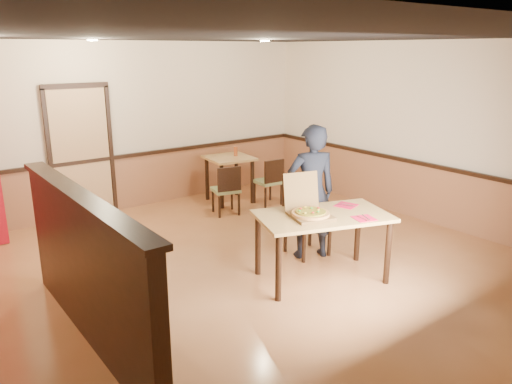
% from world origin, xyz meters
% --- Properties ---
extents(floor, '(7.00, 7.00, 0.00)m').
position_xyz_m(floor, '(0.00, 0.00, 0.00)').
color(floor, '#C07B4B').
rests_on(floor, ground).
extents(ceiling, '(7.00, 7.00, 0.00)m').
position_xyz_m(ceiling, '(0.00, 0.00, 2.80)').
color(ceiling, black).
rests_on(ceiling, wall_back).
extents(wall_back, '(7.00, 0.00, 7.00)m').
position_xyz_m(wall_back, '(0.00, 3.50, 1.40)').
color(wall_back, beige).
rests_on(wall_back, floor).
extents(wall_right, '(0.00, 7.00, 7.00)m').
position_xyz_m(wall_right, '(3.50, 0.00, 1.40)').
color(wall_right, beige).
rests_on(wall_right, floor).
extents(wainscot_back, '(7.00, 0.04, 0.90)m').
position_xyz_m(wainscot_back, '(0.00, 3.47, 0.45)').
color(wainscot_back, '#965D3C').
rests_on(wainscot_back, floor).
extents(chair_rail_back, '(7.00, 0.06, 0.06)m').
position_xyz_m(chair_rail_back, '(0.00, 3.45, 0.92)').
color(chair_rail_back, black).
rests_on(chair_rail_back, wall_back).
extents(wainscot_right, '(0.04, 7.00, 0.90)m').
position_xyz_m(wainscot_right, '(3.47, 0.00, 0.45)').
color(wainscot_right, '#965D3C').
rests_on(wainscot_right, floor).
extents(chair_rail_right, '(0.06, 7.00, 0.06)m').
position_xyz_m(chair_rail_right, '(3.45, 0.00, 0.92)').
color(chair_rail_right, black).
rests_on(chair_rail_right, wall_right).
extents(back_door, '(0.90, 0.06, 2.10)m').
position_xyz_m(back_door, '(-0.80, 3.46, 1.05)').
color(back_door, tan).
rests_on(back_door, wall_back).
extents(booth_partition, '(0.20, 3.10, 1.44)m').
position_xyz_m(booth_partition, '(-2.00, -0.20, 0.74)').
color(booth_partition, black).
rests_on(booth_partition, floor).
extents(spot_b, '(0.14, 0.14, 0.02)m').
position_xyz_m(spot_b, '(-0.80, 2.50, 2.78)').
color(spot_b, '#FFF2B2').
rests_on(spot_b, ceiling).
extents(spot_c, '(0.14, 0.14, 0.02)m').
position_xyz_m(spot_c, '(1.40, 1.50, 2.78)').
color(spot_c, '#FFF2B2').
rests_on(spot_c, ceiling).
extents(main_table, '(1.72, 1.32, 0.81)m').
position_xyz_m(main_table, '(0.64, -0.57, 0.70)').
color(main_table, '#B3894B').
rests_on(main_table, floor).
extents(diner_chair, '(0.56, 0.56, 1.03)m').
position_xyz_m(diner_chair, '(1.04, 0.17, 0.56)').
color(diner_chair, olive).
rests_on(diner_chair, floor).
extents(side_chair_left, '(0.50, 0.50, 0.84)m').
position_xyz_m(side_chair_left, '(1.09, 2.11, 0.46)').
color(side_chair_left, olive).
rests_on(side_chair_left, floor).
extents(side_chair_right, '(0.44, 0.44, 0.83)m').
position_xyz_m(side_chair_right, '(2.00, 2.11, 0.46)').
color(side_chair_right, olive).
rests_on(side_chair_right, floor).
extents(side_table, '(0.85, 0.85, 0.82)m').
position_xyz_m(side_table, '(1.56, 2.72, 0.64)').
color(side_table, '#B3894B').
rests_on(side_table, floor).
extents(diner, '(0.76, 0.65, 1.77)m').
position_xyz_m(diner, '(1.00, 0.02, 0.88)').
color(diner, black).
rests_on(diner, floor).
extents(pizza_box, '(0.56, 0.62, 0.46)m').
position_xyz_m(pizza_box, '(0.47, -0.52, 0.87)').
color(pizza_box, brown).
rests_on(pizza_box, main_table).
extents(pizza, '(0.56, 0.56, 0.03)m').
position_xyz_m(pizza, '(0.46, -0.56, 0.86)').
color(pizza, tan).
rests_on(pizza, pizza_box).
extents(napkin_near, '(0.29, 0.29, 0.01)m').
position_xyz_m(napkin_near, '(0.91, -0.96, 0.82)').
color(napkin_near, red).
rests_on(napkin_near, main_table).
extents(napkin_far, '(0.30, 0.30, 0.01)m').
position_xyz_m(napkin_far, '(1.11, -0.50, 0.82)').
color(napkin_far, red).
rests_on(napkin_far, main_table).
extents(condiment, '(0.07, 0.07, 0.16)m').
position_xyz_m(condiment, '(1.71, 2.73, 0.90)').
color(condiment, '#96401B').
rests_on(condiment, side_table).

